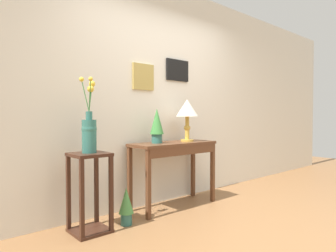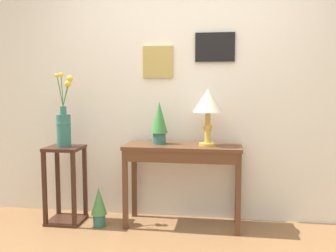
% 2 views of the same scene
% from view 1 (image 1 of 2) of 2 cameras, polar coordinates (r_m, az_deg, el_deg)
% --- Properties ---
extents(ground_plane, '(12.00, 12.00, 0.01)m').
position_cam_1_polar(ground_plane, '(2.98, 18.10, -19.88)').
color(ground_plane, brown).
extents(back_wall_with_art, '(9.00, 0.13, 2.80)m').
position_cam_1_polar(back_wall_with_art, '(3.82, -2.20, 6.38)').
color(back_wall_with_art, silver).
rests_on(back_wall_with_art, ground).
extents(console_table, '(1.10, 0.42, 0.78)m').
position_cam_1_polar(console_table, '(3.60, 1.32, -5.07)').
color(console_table, '#56331E').
rests_on(console_table, ground).
extents(table_lamp, '(0.28, 0.28, 0.53)m').
position_cam_1_polar(table_lamp, '(3.75, 3.70, 2.99)').
color(table_lamp, gold).
rests_on(table_lamp, console_table).
extents(potted_plant_on_console, '(0.16, 0.16, 0.41)m').
position_cam_1_polar(potted_plant_on_console, '(3.47, -2.15, 0.33)').
color(potted_plant_on_console, '#2D665B').
rests_on(potted_plant_on_console, console_table).
extents(pedestal_stand_left, '(0.34, 0.34, 0.75)m').
position_cam_1_polar(pedestal_stand_left, '(2.96, -14.79, -12.27)').
color(pedestal_stand_left, '#381E14').
rests_on(pedestal_stand_left, ground).
extents(flower_vase_tall, '(0.16, 0.18, 0.71)m').
position_cam_1_polar(flower_vase_tall, '(2.88, -14.87, -0.70)').
color(flower_vase_tall, '#2D665B').
rests_on(flower_vase_tall, pedestal_stand_left).
extents(potted_plant_floor, '(0.15, 0.15, 0.38)m').
position_cam_1_polar(potted_plant_floor, '(3.12, -8.02, -14.68)').
color(potted_plant_floor, '#2D665B').
rests_on(potted_plant_floor, ground).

